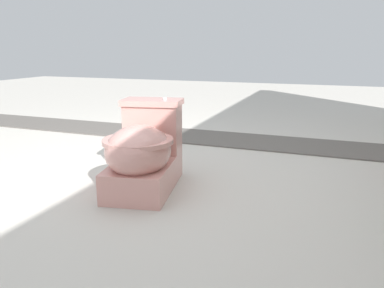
# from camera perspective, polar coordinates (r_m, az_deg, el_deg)

# --- Properties ---
(ground_plane) EXTENTS (14.00, 14.00, 0.00)m
(ground_plane) POSITION_cam_1_polar(r_m,az_deg,el_deg) (2.38, -6.37, -5.61)
(ground_plane) COLOR beige
(gravel_strip) EXTENTS (0.56, 8.00, 0.01)m
(gravel_strip) POSITION_cam_1_polar(r_m,az_deg,el_deg) (3.35, 10.86, 0.27)
(gravel_strip) COLOR #605B56
(gravel_strip) RESTS_ON ground
(toilet) EXTENTS (0.69, 0.48, 0.52)m
(toilet) POSITION_cam_1_polar(r_m,az_deg,el_deg) (2.19, -7.39, -1.35)
(toilet) COLOR #E09E93
(toilet) RESTS_ON ground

